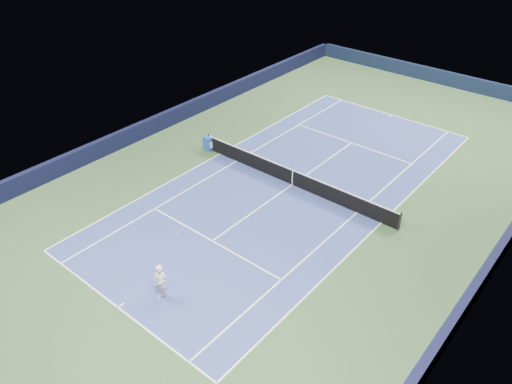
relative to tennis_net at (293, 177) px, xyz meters
The scene contains 19 objects.
ground 0.50m from the tennis_net, ahead, with size 40.00×40.00×0.00m, color #2E4B29.
wall_far 19.83m from the tennis_net, 90.00° to the left, with size 22.00×0.35×1.10m, color #101932.
wall_right 10.83m from the tennis_net, ahead, with size 0.35×40.00×1.10m, color black.
wall_left 10.83m from the tennis_net, behind, with size 0.35×40.00×1.10m, color black.
court_surface 0.50m from the tennis_net, ahead, with size 10.97×23.77×0.01m, color navy.
baseline_far 11.90m from the tennis_net, 90.00° to the left, with size 10.97×0.08×0.00m, color white.
baseline_near 11.90m from the tennis_net, 90.00° to the right, with size 10.97×0.08×0.00m, color white.
sideline_doubles_right 5.51m from the tennis_net, ahead, with size 0.08×23.77×0.00m, color white.
sideline_doubles_left 5.51m from the tennis_net, behind, with size 0.08×23.77×0.00m, color white.
sideline_singles_right 4.14m from the tennis_net, ahead, with size 0.08×23.77×0.00m, color white.
sideline_singles_left 4.14m from the tennis_net, behind, with size 0.08×23.77×0.00m, color white.
service_line_far 6.42m from the tennis_net, 90.00° to the left, with size 8.23×0.08×0.00m, color white.
service_line_near 6.42m from the tennis_net, 90.00° to the right, with size 8.23×0.08×0.00m, color white.
center_service_line 0.50m from the tennis_net, ahead, with size 0.08×12.80×0.00m, color white.
center_mark_far 11.75m from the tennis_net, 90.00° to the left, with size 0.08×0.30×0.00m, color white.
center_mark_near 11.75m from the tennis_net, 90.00° to the right, with size 0.08×0.30×0.00m, color white.
tennis_net is the anchor object (origin of this frame).
sponsor_cube 6.40m from the tennis_net, behind, with size 0.62×0.55×0.90m.
tennis_player 10.42m from the tennis_net, 84.45° to the right, with size 0.84×1.34×2.87m.
Camera 1 is at (13.33, -19.20, 15.03)m, focal length 35.00 mm.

